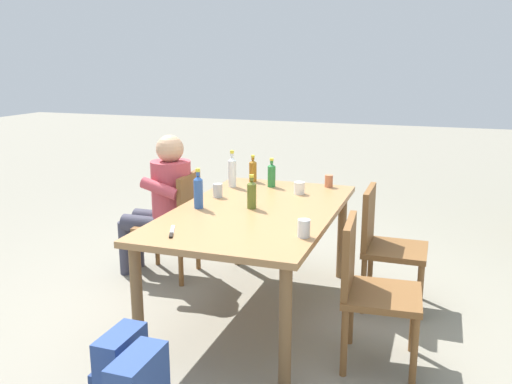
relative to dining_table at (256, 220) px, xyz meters
The scene contains 17 objects.
ground_plane 0.68m from the dining_table, ahead, with size 24.00×24.00×0.00m, color gray.
dining_table is the anchor object (origin of this frame).
chair_near_left 0.95m from the dining_table, 116.59° to the right, with size 0.47×0.47×0.87m.
chair_far_left 0.95m from the dining_table, 116.26° to the left, with size 0.44×0.44×0.87m.
chair_far_right 0.95m from the dining_table, 63.41° to the left, with size 0.47×0.47×0.87m.
person_in_white_shirt 1.03m from the dining_table, 113.57° to the right, with size 0.47×0.61×1.18m.
bottle_clear 0.73m from the dining_table, 145.22° to the right, with size 0.06×0.06×0.30m.
bottle_amber 0.89m from the dining_table, 159.27° to the right, with size 0.06×0.06×0.22m.
bottle_green 0.71m from the dining_table, behind, with size 0.06×0.06×0.23m.
bottle_olive 0.18m from the dining_table, 102.46° to the right, with size 0.06×0.06×0.24m.
bottle_blue 0.44m from the dining_table, 74.63° to the right, with size 0.06×0.06×0.28m.
cup_steel 0.45m from the dining_table, 120.38° to the right, with size 0.07×0.07×0.10m, color #B2B7BC.
cup_white 0.56m from the dining_table, 161.80° to the left, with size 0.08×0.08×0.09m, color white.
cup_glass 0.68m from the dining_table, 43.45° to the left, with size 0.07×0.07×0.10m, color silver.
cup_terracotta 0.89m from the dining_table, 157.80° to the left, with size 0.06×0.06×0.10m, color #BC6B47.
table_knife 0.73m from the dining_table, 24.01° to the right, with size 0.23×0.12×0.01m.
backpack_by_far_side 1.41m from the dining_table, 12.02° to the right, with size 0.30×0.20×0.44m.
Camera 1 is at (3.41, 1.18, 1.76)m, focal length 38.41 mm.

